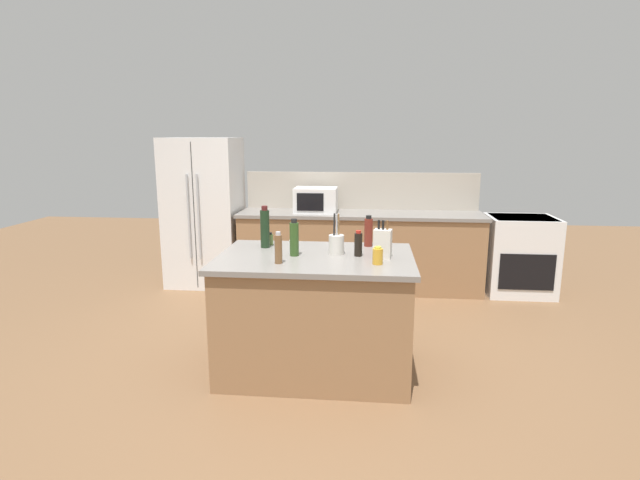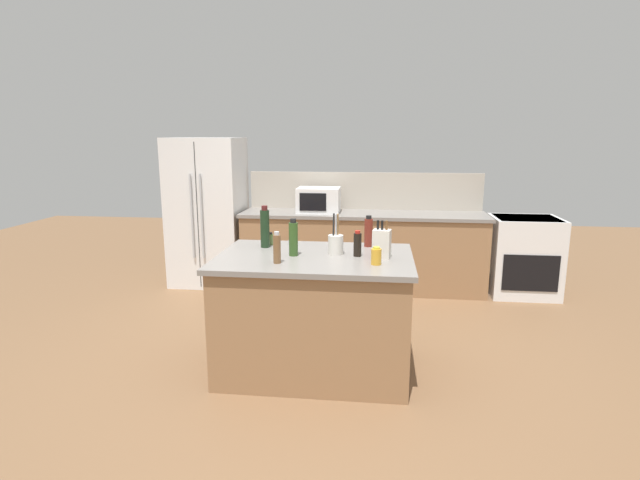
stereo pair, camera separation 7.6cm
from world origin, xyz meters
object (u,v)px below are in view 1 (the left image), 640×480
range_oven (520,255)px  utensil_crock (336,244)px  microwave (316,200)px  vinegar_bottle (368,232)px  honey_jar (378,256)px  spice_jar_oregano (270,239)px  knife_block (383,243)px  olive_oil_bottle (294,238)px  soy_sauce_bottle (358,244)px  pepper_grinder (278,249)px  wine_bottle (265,228)px  salt_shaker (293,246)px  refrigerator (204,212)px

range_oven → utensil_crock: 2.99m
microwave → vinegar_bottle: (0.64, -1.82, -0.02)m
microwave → honey_jar: size_ratio=3.87×
range_oven → utensil_crock: size_ratio=2.87×
spice_jar_oregano → range_oven: bearing=35.4°
knife_block → honey_jar: 0.20m
knife_block → olive_oil_bottle: size_ratio=1.00×
spice_jar_oregano → soy_sauce_bottle: 0.82m
microwave → pepper_grinder: size_ratio=2.16×
spice_jar_oregano → pepper_grinder: bearing=-73.2°
microwave → knife_block: 2.34m
knife_block → soy_sauce_bottle: 0.19m
microwave → honey_jar: microwave is taller
spice_jar_oregano → honey_jar: size_ratio=0.81×
microwave → knife_block: microwave is taller
vinegar_bottle → wine_bottle: (-0.85, -0.13, 0.04)m
knife_block → vinegar_bottle: size_ratio=1.11×
microwave → olive_oil_bottle: 2.22m
olive_oil_bottle → honey_jar: bearing=-17.3°
salt_shaker → refrigerator: bearing=123.5°
range_oven → vinegar_bottle: bearing=-134.3°
utensil_crock → salt_shaker: (-0.34, -0.02, -0.03)m
microwave → salt_shaker: size_ratio=4.20×
wine_bottle → salt_shaker: size_ratio=2.89×
wine_bottle → salt_shaker: 0.34m
range_oven → wine_bottle: size_ratio=2.64×
olive_oil_bottle → pepper_grinder: bearing=-108.0°
microwave → soy_sauce_bottle: 2.25m
vinegar_bottle → olive_oil_bottle: 0.69m
refrigerator → salt_shaker: bearing=-56.5°
knife_block → honey_jar: (-0.04, -0.19, -0.05)m
pepper_grinder → spice_jar_oregano: bearing=106.8°
pepper_grinder → salt_shaker: pepper_grinder is taller
refrigerator → pepper_grinder: size_ratio=7.81×
utensil_crock → soy_sauce_bottle: 0.18m
knife_block → utensil_crock: size_ratio=0.91×
pepper_grinder → olive_oil_bottle: bearing=72.0°
pepper_grinder → honey_jar: size_ratio=1.79×
microwave → soy_sauce_bottle: bearing=-75.4°
range_oven → pepper_grinder: bearing=-134.6°
knife_block → wine_bottle: wine_bottle is taller
salt_shaker → spice_jar_oregano: bearing=129.2°
utensil_crock → pepper_grinder: (-0.40, -0.34, 0.03)m
knife_block → spice_jar_oregano: 1.01m
pepper_grinder → soy_sauce_bottle: (0.57, 0.28, -0.02)m
utensil_crock → range_oven: bearing=46.3°
utensil_crock → vinegar_bottle: 0.39m
spice_jar_oregano → utensil_crock: bearing=-25.0°
range_oven → wine_bottle: (-2.63, -1.95, 0.64)m
wine_bottle → olive_oil_bottle: wine_bottle is taller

